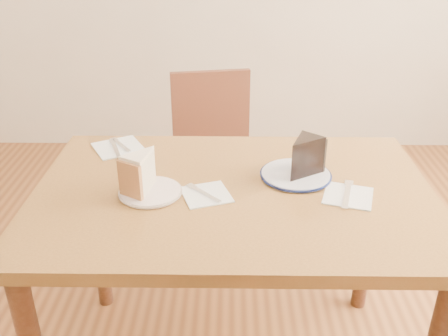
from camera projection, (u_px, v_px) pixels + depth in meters
table at (233, 217)px, 1.54m from camera, size 1.20×0.80×0.75m
chair_far at (215, 161)px, 2.28m from camera, size 0.50×0.50×0.86m
plate_cream at (151, 192)px, 1.47m from camera, size 0.18×0.18×0.01m
plate_navy at (296, 175)px, 1.57m from camera, size 0.21×0.21×0.01m
carrot_cake at (143, 172)px, 1.46m from camera, size 0.12×0.13×0.11m
chocolate_cake at (302, 159)px, 1.53m from camera, size 0.14×0.15×0.11m
napkin_cream at (206, 195)px, 1.47m from camera, size 0.17×0.17×0.00m
napkin_navy at (348, 196)px, 1.46m from camera, size 0.17×0.17×0.00m
napkin_spare at (118, 147)px, 1.76m from camera, size 0.21×0.21×0.00m
fork_cream at (204, 193)px, 1.46m from camera, size 0.11×0.11×0.00m
knife_navy at (347, 194)px, 1.46m from camera, size 0.06×0.17×0.00m
fork_spare at (121, 145)px, 1.77m from camera, size 0.09×0.12×0.00m
knife_spare at (116, 149)px, 1.74m from camera, size 0.07×0.15×0.00m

